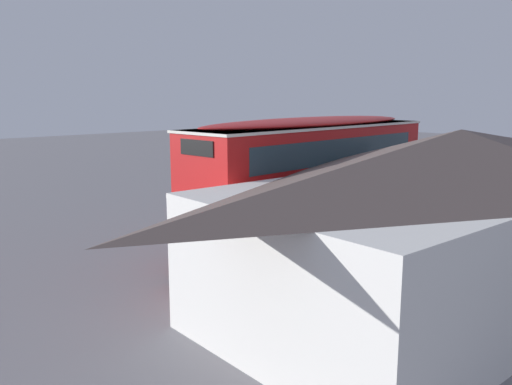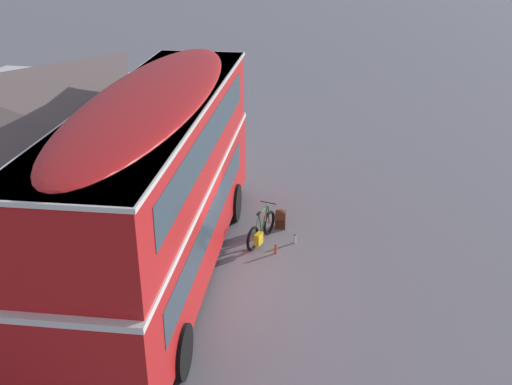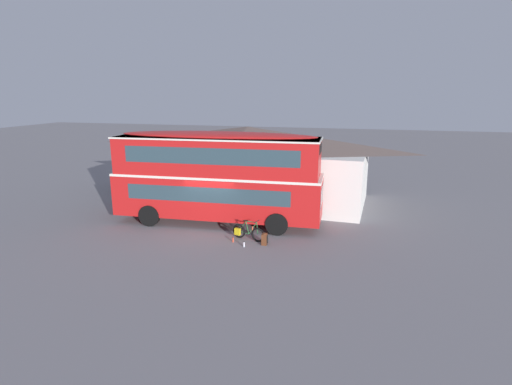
{
  "view_description": "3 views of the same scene",
  "coord_description": "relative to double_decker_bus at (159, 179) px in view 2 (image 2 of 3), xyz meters",
  "views": [
    {
      "loc": [
        13.84,
        12.8,
        5.51
      ],
      "look_at": [
        2.24,
        0.36,
        2.39
      ],
      "focal_mm": 37.06,
      "sensor_mm": 36.0,
      "label": 1
    },
    {
      "loc": [
        -11.91,
        -3.53,
        8.04
      ],
      "look_at": [
        1.81,
        -1.1,
        1.65
      ],
      "focal_mm": 41.78,
      "sensor_mm": 36.0,
      "label": 2
    },
    {
      "loc": [
        7.21,
        -18.45,
        6.74
      ],
      "look_at": [
        2.21,
        0.18,
        1.95
      ],
      "focal_mm": 28.64,
      "sensor_mm": 36.0,
      "label": 3
    }
  ],
  "objects": [
    {
      "name": "touring_bicycle",
      "position": [
        2.16,
        -2.01,
        -2.28
      ],
      "size": [
        1.67,
        0.62,
        0.99
      ],
      "color": "black",
      "rests_on": "ground"
    },
    {
      "name": "double_decker_bus",
      "position": [
        0.0,
        0.0,
        0.0
      ],
      "size": [
        10.82,
        3.07,
        4.79
      ],
      "color": "black",
      "rests_on": "ground"
    },
    {
      "name": "water_bottle_red_squeeze",
      "position": [
        1.63,
        -2.49,
        -2.53
      ],
      "size": [
        0.07,
        0.07,
        0.25
      ],
      "color": "#D84C33",
      "rests_on": "ground"
    },
    {
      "name": "backpack_on_ground",
      "position": [
        3.1,
        -2.42,
        -2.36
      ],
      "size": [
        0.31,
        0.31,
        0.56
      ],
      "color": "#592D19",
      "rests_on": "ground"
    },
    {
      "name": "ground_plane",
      "position": [
        0.02,
        -0.84,
        -2.65
      ],
      "size": [
        120.0,
        120.0,
        0.0
      ],
      "primitive_type": "plane",
      "color": "slate"
    },
    {
      "name": "water_bottle_clear_plastic",
      "position": [
        2.28,
        -2.93,
        -2.53
      ],
      "size": [
        0.08,
        0.08,
        0.25
      ],
      "color": "silver",
      "rests_on": "ground"
    }
  ]
}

